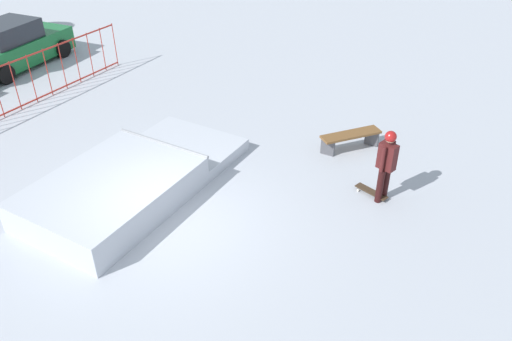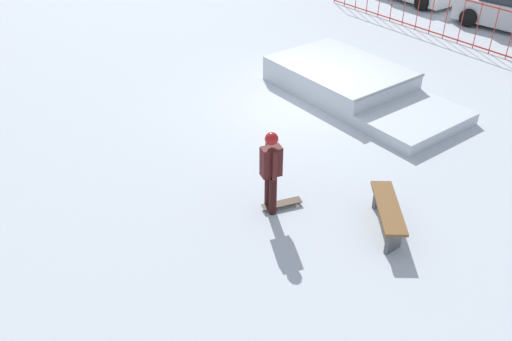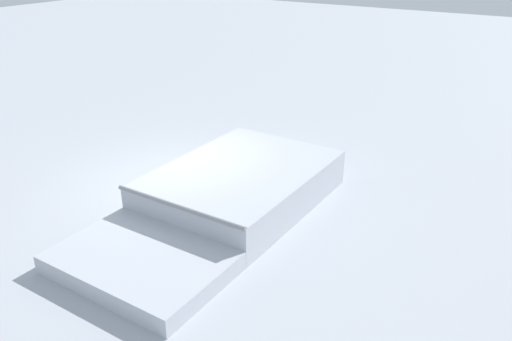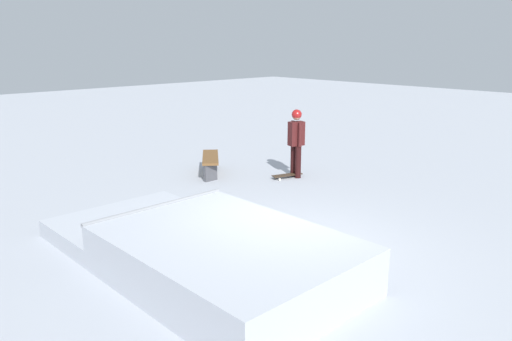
# 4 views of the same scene
# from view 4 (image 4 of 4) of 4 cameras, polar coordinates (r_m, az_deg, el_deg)

# --- Properties ---
(ground_plane) EXTENTS (60.00, 60.00, 0.00)m
(ground_plane) POSITION_cam_4_polar(r_m,az_deg,el_deg) (8.32, 4.16, -9.15)
(ground_plane) COLOR #B2B7C1
(skate_ramp) EXTENTS (5.40, 2.61, 0.74)m
(skate_ramp) POSITION_cam_4_polar(r_m,az_deg,el_deg) (7.51, -5.68, -9.29)
(skate_ramp) COLOR silver
(skate_ramp) RESTS_ON ground
(skater) EXTENTS (0.43, 0.43, 1.73)m
(skater) POSITION_cam_4_polar(r_m,az_deg,el_deg) (12.49, 4.65, 3.75)
(skater) COLOR black
(skater) RESTS_ON ground
(skateboard) EXTENTS (0.43, 0.82, 0.09)m
(skateboard) POSITION_cam_4_polar(r_m,az_deg,el_deg) (12.56, 3.61, -0.53)
(skateboard) COLOR #3F2D1E
(skateboard) RESTS_ON ground
(park_bench) EXTENTS (1.50, 1.31, 0.48)m
(park_bench) POSITION_cam_4_polar(r_m,az_deg,el_deg) (12.90, -5.25, 1.13)
(park_bench) COLOR brown
(park_bench) RESTS_ON ground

